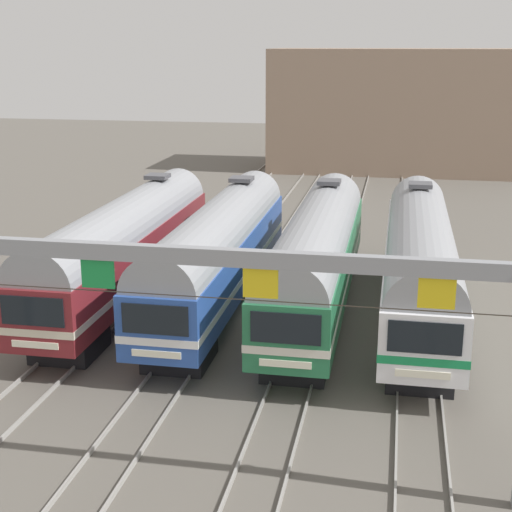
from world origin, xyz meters
TOP-DOWN VIEW (x-y plane):
  - ground_plane at (0.00, 0.00)m, footprint 160.00×160.00m
  - track_bed at (-0.00, 17.00)m, footprint 14.52×70.00m
  - commuter_train_maroon at (-6.51, -0.00)m, footprint 2.88×18.06m
  - commuter_train_blue at (-2.17, -0.00)m, footprint 2.88×18.06m
  - commuter_train_green at (2.17, -0.00)m, footprint 2.88×18.06m
  - commuter_train_white at (6.51, -0.00)m, footprint 2.88×18.06m
  - catenary_gantry at (0.00, -13.50)m, footprint 18.26×0.44m
  - maintenance_building at (4.97, 40.80)m, footprint 22.68×10.00m

SIDE VIEW (x-z plane):
  - ground_plane at x=0.00m, z-range 0.00..0.00m
  - track_bed at x=0.00m, z-range 0.00..0.15m
  - commuter_train_maroon at x=-6.51m, z-range 0.16..5.21m
  - commuter_train_blue at x=-2.17m, z-range 0.16..5.21m
  - commuter_train_green at x=2.17m, z-range 0.16..5.21m
  - commuter_train_white at x=6.51m, z-range 0.16..5.21m
  - catenary_gantry at x=0.00m, z-range 1.65..8.62m
  - maintenance_building at x=4.97m, z-range 0.00..10.95m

